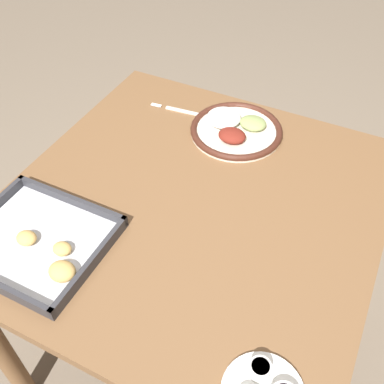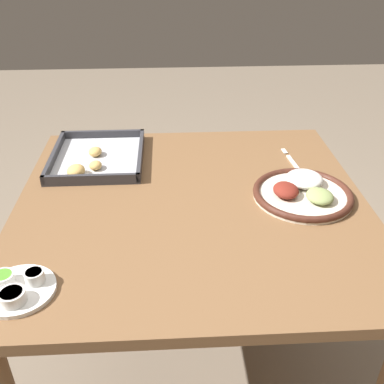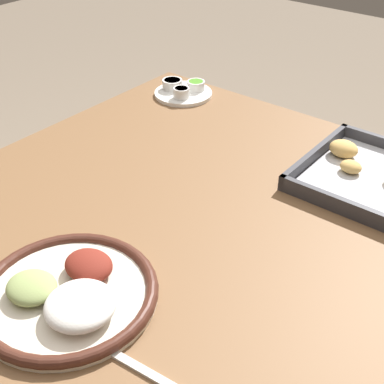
# 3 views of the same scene
# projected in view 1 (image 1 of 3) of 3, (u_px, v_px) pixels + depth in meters

# --- Properties ---
(ground_plane) EXTENTS (8.00, 8.00, 0.00)m
(ground_plane) POSITION_uv_depth(u_px,v_px,m) (192.00, 338.00, 1.70)
(ground_plane) COLOR #7A6B59
(dining_table) EXTENTS (0.94, 0.97, 0.76)m
(dining_table) POSITION_uv_depth(u_px,v_px,m) (193.00, 230.00, 1.25)
(dining_table) COLOR brown
(dining_table) RESTS_ON ground_plane
(dinner_plate) EXTENTS (0.28, 0.28, 0.05)m
(dinner_plate) POSITION_uv_depth(u_px,v_px,m) (235.00, 129.00, 1.35)
(dinner_plate) COLOR beige
(dinner_plate) RESTS_ON dining_table
(fork) EXTENTS (0.23, 0.03, 0.00)m
(fork) POSITION_uv_depth(u_px,v_px,m) (187.00, 112.00, 1.43)
(fork) COLOR silver
(fork) RESTS_ON dining_table
(baking_tray) EXTENTS (0.33, 0.29, 0.04)m
(baking_tray) POSITION_uv_depth(u_px,v_px,m) (39.00, 243.00, 1.05)
(baking_tray) COLOR #333338
(baking_tray) RESTS_ON dining_table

